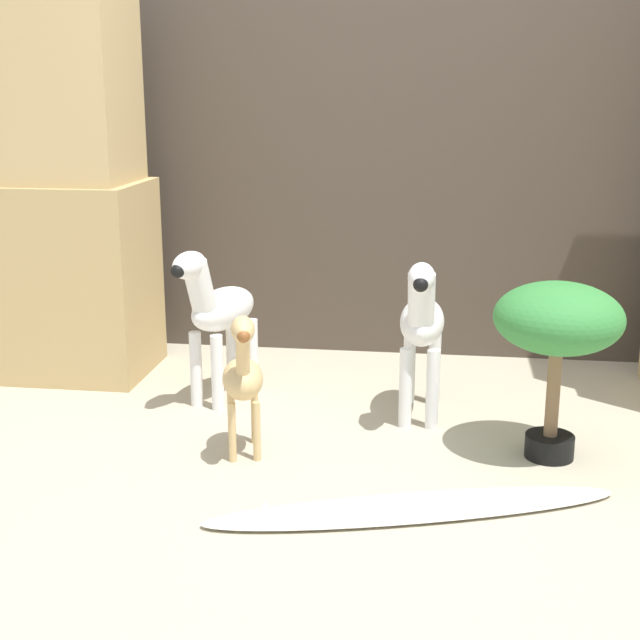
% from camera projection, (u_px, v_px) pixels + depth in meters
% --- Properties ---
extents(ground_plane, '(14.00, 14.00, 0.00)m').
position_uv_depth(ground_plane, '(373.00, 472.00, 2.91)').
color(ground_plane, '#B2A88E').
extents(wall_back, '(6.40, 0.08, 2.20)m').
position_uv_depth(wall_back, '(402.00, 114.00, 3.96)').
color(wall_back, '#473D33').
rests_on(wall_back, ground_plane).
extents(rock_pillar_left, '(0.64, 0.52, 1.58)m').
position_uv_depth(rock_pillar_left, '(67.00, 204.00, 3.76)').
color(rock_pillar_left, tan).
rests_on(rock_pillar_left, ground_plane).
extents(zebra_right, '(0.17, 0.51, 0.64)m').
position_uv_depth(zebra_right, '(422.00, 324.00, 3.28)').
color(zebra_right, white).
rests_on(zebra_right, ground_plane).
extents(zebra_left, '(0.28, 0.51, 0.64)m').
position_uv_depth(zebra_left, '(217.00, 311.00, 3.47)').
color(zebra_left, white).
rests_on(zebra_left, ground_plane).
extents(giraffe_figurine, '(0.19, 0.35, 0.52)m').
position_uv_depth(giraffe_figurine, '(243.00, 374.00, 2.97)').
color(giraffe_figurine, tan).
rests_on(giraffe_figurine, ground_plane).
extents(potted_palm_front, '(0.42, 0.42, 0.61)m').
position_uv_depth(potted_palm_front, '(558.00, 325.00, 2.91)').
color(potted_palm_front, black).
rests_on(potted_palm_front, ground_plane).
extents(surfboard, '(1.26, 0.57, 0.07)m').
position_uv_depth(surfboard, '(410.00, 508.00, 2.64)').
color(surfboard, silver).
rests_on(surfboard, ground_plane).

